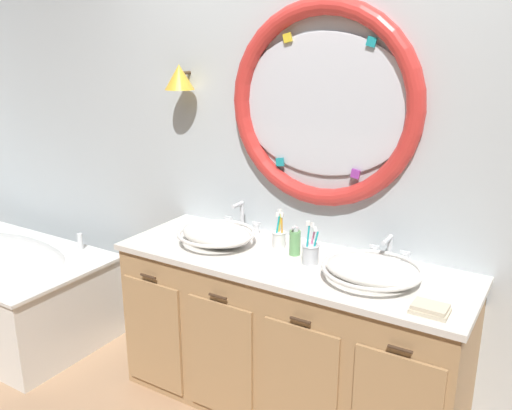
{
  "coord_description": "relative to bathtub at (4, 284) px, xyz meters",
  "views": [
    {
      "loc": [
        1.21,
        -1.97,
        1.89
      ],
      "look_at": [
        -0.14,
        0.25,
        1.1
      ],
      "focal_mm": 37.82,
      "sensor_mm": 36.0,
      "label": 1
    }
  ],
  "objects": [
    {
      "name": "folded_hand_towel",
      "position": [
        2.73,
        0.09,
        0.53
      ],
      "size": [
        0.15,
        0.11,
        0.04
      ],
      "color": "beige",
      "rests_on": "vanity_counter"
    },
    {
      "name": "bathtub",
      "position": [
        0.0,
        0.0,
        0.0
      ],
      "size": [
        1.44,
        0.83,
        0.66
      ],
      "color": "white",
      "rests_on": "ground_plane"
    },
    {
      "name": "sink_basin_left",
      "position": [
        1.57,
        0.27,
        0.57
      ],
      "size": [
        0.42,
        0.42,
        0.12
      ],
      "color": "white",
      "rests_on": "vanity_counter"
    },
    {
      "name": "back_wall_assembly",
      "position": [
        1.94,
        0.63,
        0.99
      ],
      "size": [
        6.4,
        0.26,
        2.6
      ],
      "color": "silver",
      "rests_on": "ground_plane"
    },
    {
      "name": "faucet_set_left",
      "position": [
        1.57,
        0.51,
        0.58
      ],
      "size": [
        0.24,
        0.12,
        0.18
      ],
      "color": "silver",
      "rests_on": "vanity_counter"
    },
    {
      "name": "sink_basin_right",
      "position": [
        2.43,
        0.27,
        0.56
      ],
      "size": [
        0.45,
        0.45,
        0.1
      ],
      "color": "white",
      "rests_on": "vanity_counter"
    },
    {
      "name": "toothbrush_holder_left",
      "position": [
        1.87,
        0.4,
        0.56
      ],
      "size": [
        0.08,
        0.08,
        0.21
      ],
      "color": "white",
      "rests_on": "vanity_counter"
    },
    {
      "name": "faucet_set_right",
      "position": [
        2.43,
        0.51,
        0.57
      ],
      "size": [
        0.21,
        0.13,
        0.14
      ],
      "color": "silver",
      "rests_on": "vanity_counter"
    },
    {
      "name": "soap_dispenser",
      "position": [
        1.99,
        0.36,
        0.58
      ],
      "size": [
        0.06,
        0.06,
        0.16
      ],
      "color": "#6BAD66",
      "rests_on": "vanity_counter"
    },
    {
      "name": "toothbrush_holder_right",
      "position": [
        2.1,
        0.3,
        0.57
      ],
      "size": [
        0.09,
        0.09,
        0.22
      ],
      "color": "silver",
      "rests_on": "vanity_counter"
    },
    {
      "name": "vanity_counter",
      "position": [
        2.0,
        0.29,
        0.09
      ],
      "size": [
        1.81,
        0.64,
        0.85
      ],
      "color": "tan",
      "rests_on": "ground_plane"
    }
  ]
}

